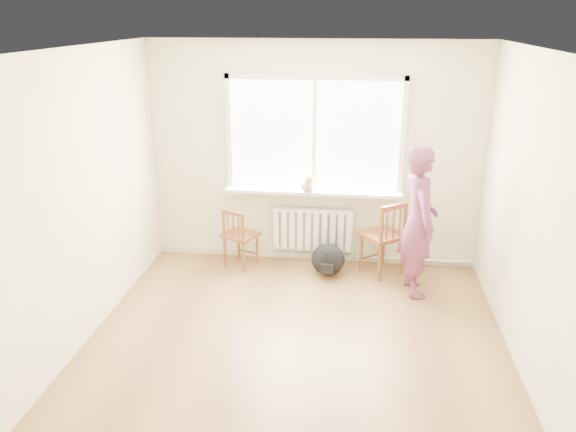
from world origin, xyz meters
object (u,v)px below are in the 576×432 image
(chair_left, at_px, (239,237))
(cat, at_px, (308,183))
(chair_right, at_px, (385,238))
(person, at_px, (419,222))
(backpack, at_px, (328,259))

(chair_left, xyz_separation_m, cat, (0.83, 0.15, 0.68))
(chair_right, xyz_separation_m, person, (0.32, -0.41, 0.37))
(person, bearing_deg, cat, 55.03)
(chair_right, bearing_deg, chair_left, -37.85)
(chair_left, height_order, chair_right, chair_right)
(chair_left, bearing_deg, cat, -144.88)
(person, bearing_deg, chair_right, 27.05)
(person, relative_size, cat, 4.28)
(person, xyz_separation_m, backpack, (-0.98, 0.30, -0.64))
(cat, height_order, backpack, cat)
(chair_left, xyz_separation_m, chair_right, (1.77, -0.01, 0.08))
(chair_left, distance_m, person, 2.18)
(person, distance_m, backpack, 1.21)
(person, height_order, backpack, person)
(cat, relative_size, backpack, 0.98)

